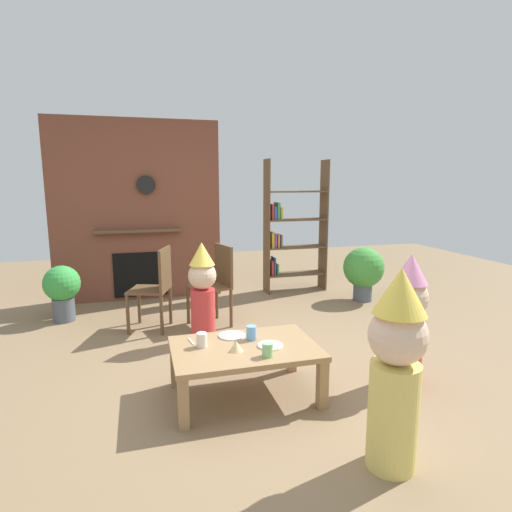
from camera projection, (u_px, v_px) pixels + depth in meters
name	position (u px, v px, depth m)	size (l,w,h in m)	color
ground_plane	(252.00, 369.00, 3.61)	(12.00, 12.00, 0.00)	#846B4C
brick_fireplace_feature	(137.00, 212.00, 5.62)	(2.20, 0.28, 2.40)	brown
bookshelf	(290.00, 231.00, 6.05)	(0.90, 0.28, 1.90)	brown
coffee_table	(245.00, 353.00, 3.11)	(1.07, 0.71, 0.40)	#9E7A51
paper_cup_near_left	(268.00, 350.00, 2.91)	(0.08, 0.08, 0.10)	#8CD18C
paper_cup_near_right	(202.00, 340.00, 3.08)	(0.08, 0.08, 0.11)	silver
paper_cup_center	(251.00, 333.00, 3.21)	(0.08, 0.08, 0.11)	#669EE0
paper_plate_front	(232.00, 335.00, 3.29)	(0.21, 0.21, 0.01)	white
paper_plate_rear	(270.00, 345.00, 3.09)	(0.19, 0.19, 0.01)	white
birthday_cake_slice	(236.00, 346.00, 3.00)	(0.10, 0.10, 0.08)	#EAC68C
table_fork	(191.00, 341.00, 3.18)	(0.15, 0.02, 0.01)	silver
child_with_cone_hat	(396.00, 365.00, 2.28)	(0.32, 0.32, 1.15)	#E0CC66
child_in_pink	(408.00, 317.00, 3.27)	(0.29, 0.29, 1.05)	#D13838
child_by_the_chairs	(203.00, 290.00, 4.15)	(0.28, 0.28, 1.01)	#D13838
dining_chair_left	(157.00, 284.00, 4.51)	(0.51, 0.51, 0.90)	brown
dining_chair_middle	(216.00, 280.00, 4.67)	(0.49, 0.49, 0.90)	brown
potted_plant_tall	(364.00, 269.00, 5.62)	(0.54, 0.54, 0.73)	#4C5660
potted_plant_short	(62.00, 288.00, 4.79)	(0.41, 0.41, 0.65)	#4C5660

